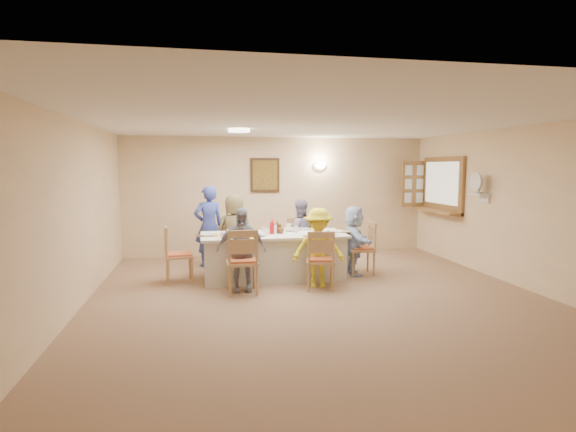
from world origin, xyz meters
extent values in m
plane|color=#8F7358|center=(0.00, 0.00, 0.00)|extent=(7.00, 7.00, 0.00)
plane|color=beige|center=(0.00, 3.50, 1.25)|extent=(6.50, 0.00, 6.50)
plane|color=beige|center=(0.00, -3.50, 1.25)|extent=(6.50, 0.00, 6.50)
plane|color=beige|center=(-3.25, 0.00, 1.25)|extent=(0.00, 7.00, 7.00)
plane|color=beige|center=(3.25, 0.00, 1.25)|extent=(0.00, 7.00, 7.00)
plane|color=white|center=(0.00, 0.00, 2.50)|extent=(7.00, 7.00, 0.00)
cube|color=#3C2515|center=(-0.30, 3.47, 1.70)|extent=(0.62, 0.04, 0.72)
cube|color=black|center=(-0.30, 3.45, 1.70)|extent=(0.52, 0.02, 0.62)
ellipsoid|color=white|center=(0.90, 3.44, 1.90)|extent=(0.26, 0.09, 0.18)
cylinder|color=white|center=(-1.00, 1.50, 2.47)|extent=(0.36, 0.36, 0.05)
cube|color=brown|center=(3.21, 2.40, 1.50)|extent=(0.06, 1.50, 1.15)
cube|color=brown|center=(3.09, 2.40, 0.97)|extent=(0.30, 1.50, 0.05)
cube|color=brown|center=(2.95, 3.16, 1.50)|extent=(0.55, 0.04, 1.00)
cube|color=white|center=(3.13, 1.05, 1.40)|extent=(0.22, 0.36, 0.03)
cube|color=beige|center=(-0.46, 1.36, 0.38)|extent=(2.40, 1.02, 0.76)
imported|color=brown|center=(-1.06, 2.04, 0.70)|extent=(0.82, 0.66, 1.40)
imported|color=gray|center=(0.14, 2.04, 0.64)|extent=(0.63, 0.50, 1.28)
imported|color=#9797A8|center=(-1.06, 0.68, 0.64)|extent=(0.77, 0.38, 1.27)
imported|color=yellow|center=(0.14, 0.68, 0.62)|extent=(0.96, 0.73, 1.24)
imported|color=#C0D7FD|center=(0.96, 1.36, 0.60)|extent=(1.19, 0.57, 1.21)
imported|color=#384CAF|center=(-1.51, 2.51, 0.76)|extent=(0.72, 0.62, 1.53)
cube|color=#472B19|center=(-1.06, 0.94, 0.76)|extent=(0.35, 0.26, 0.01)
cylinder|color=white|center=(-1.06, 0.94, 0.77)|extent=(0.23, 0.23, 0.01)
cube|color=yellow|center=(-0.88, 0.89, 0.77)|extent=(0.14, 0.14, 0.01)
cube|color=#472B19|center=(0.14, 0.94, 0.76)|extent=(0.33, 0.25, 0.01)
cylinder|color=white|center=(0.14, 0.94, 0.77)|extent=(0.23, 0.23, 0.01)
cube|color=yellow|center=(0.32, 0.89, 0.77)|extent=(0.14, 0.14, 0.01)
cube|color=#472B19|center=(-1.06, 1.78, 0.76)|extent=(0.36, 0.27, 0.01)
cylinder|color=white|center=(-1.06, 1.78, 0.77)|extent=(0.24, 0.24, 0.01)
cube|color=yellow|center=(-0.88, 1.73, 0.77)|extent=(0.13, 0.13, 0.01)
cube|color=#472B19|center=(0.14, 1.78, 0.76)|extent=(0.33, 0.25, 0.01)
cylinder|color=white|center=(0.14, 1.78, 0.77)|extent=(0.24, 0.24, 0.02)
cube|color=yellow|center=(0.32, 1.73, 0.77)|extent=(0.15, 0.15, 0.01)
cube|color=#472B19|center=(-1.56, 1.36, 0.76)|extent=(0.37, 0.28, 0.01)
cylinder|color=white|center=(-1.56, 1.36, 0.77)|extent=(0.22, 0.22, 0.01)
cube|color=yellow|center=(-1.38, 1.31, 0.77)|extent=(0.13, 0.13, 0.01)
cube|color=#472B19|center=(0.66, 1.36, 0.76)|extent=(0.35, 0.26, 0.01)
cylinder|color=white|center=(0.66, 1.36, 0.77)|extent=(0.25, 0.25, 0.02)
cube|color=yellow|center=(0.84, 1.31, 0.77)|extent=(0.15, 0.15, 0.01)
imported|color=white|center=(-1.29, 1.03, 0.81)|extent=(0.21, 0.21, 0.10)
imported|color=white|center=(-0.10, 1.88, 0.81)|extent=(0.10, 0.10, 0.09)
imported|color=white|center=(-0.70, 1.14, 0.78)|extent=(0.34, 0.34, 0.05)
imported|color=white|center=(-0.14, 1.60, 0.79)|extent=(0.33, 0.33, 0.06)
imported|color=red|center=(-0.48, 1.36, 0.89)|extent=(0.11, 0.11, 0.25)
imported|color=#573017|center=(-0.38, 1.43, 0.87)|extent=(0.11, 0.11, 0.21)
imported|color=#573017|center=(-0.33, 1.37, 0.83)|extent=(0.14, 0.14, 0.15)
cylinder|color=silver|center=(-0.61, 1.41, 0.82)|extent=(0.07, 0.07, 0.10)
camera|label=1|loc=(-1.63, -6.00, 1.89)|focal=28.00mm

